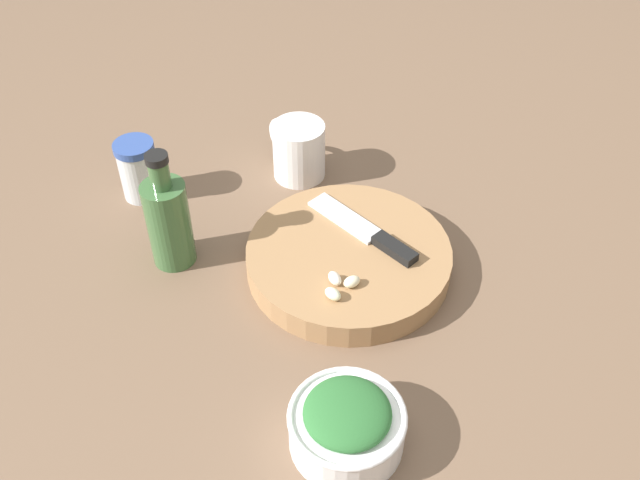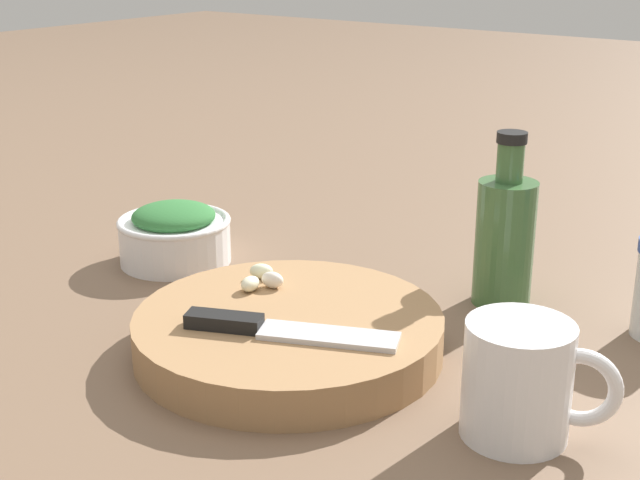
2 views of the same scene
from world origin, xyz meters
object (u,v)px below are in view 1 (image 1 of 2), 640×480
(cutting_board, at_px, (348,259))
(herb_bowl, at_px, (347,424))
(chef_knife, at_px, (369,232))
(spice_jar, at_px, (138,169))
(oil_bottle, at_px, (168,220))
(garlic_cloves, at_px, (340,285))
(coffee_mug, at_px, (298,150))

(cutting_board, distance_m, herb_bowl, 0.27)
(chef_knife, xyz_separation_m, spice_jar, (0.25, 0.27, 0.01))
(chef_knife, height_order, oil_bottle, oil_bottle)
(chef_knife, bearing_deg, cutting_board, -178.44)
(garlic_cloves, xyz_separation_m, herb_bowl, (-0.19, 0.07, -0.01))
(chef_knife, bearing_deg, garlic_cloves, -156.26)
(herb_bowl, xyz_separation_m, spice_jar, (0.52, 0.13, 0.01))
(chef_knife, xyz_separation_m, oil_bottle, (0.09, 0.26, 0.03))
(herb_bowl, relative_size, coffee_mug, 1.12)
(spice_jar, distance_m, oil_bottle, 0.16)
(cutting_board, xyz_separation_m, oil_bottle, (0.11, 0.22, 0.05))
(spice_jar, bearing_deg, oil_bottle, -174.43)
(chef_knife, distance_m, oil_bottle, 0.28)
(cutting_board, bearing_deg, herb_bowl, 156.85)
(spice_jar, bearing_deg, chef_knife, -132.37)
(herb_bowl, distance_m, coffee_mug, 0.50)
(oil_bottle, bearing_deg, herb_bowl, -162.34)
(chef_knife, xyz_separation_m, garlic_cloves, (-0.08, 0.08, 0.00))
(herb_bowl, relative_size, oil_bottle, 0.72)
(herb_bowl, bearing_deg, spice_jar, 14.06)
(coffee_mug, xyz_separation_m, oil_bottle, (-0.12, 0.23, 0.03))
(garlic_cloves, bearing_deg, herb_bowl, 160.13)
(spice_jar, xyz_separation_m, oil_bottle, (-0.16, -0.02, 0.02))
(coffee_mug, bearing_deg, garlic_cloves, 170.70)
(coffee_mug, height_order, oil_bottle, oil_bottle)
(garlic_cloves, bearing_deg, oil_bottle, 46.67)
(chef_knife, bearing_deg, herb_bowl, -141.20)
(garlic_cloves, height_order, oil_bottle, oil_bottle)
(chef_knife, distance_m, garlic_cloves, 0.11)
(garlic_cloves, xyz_separation_m, coffee_mug, (0.29, -0.05, 0.00))
(spice_jar, height_order, coffee_mug, spice_jar)
(spice_jar, bearing_deg, coffee_mug, -98.52)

